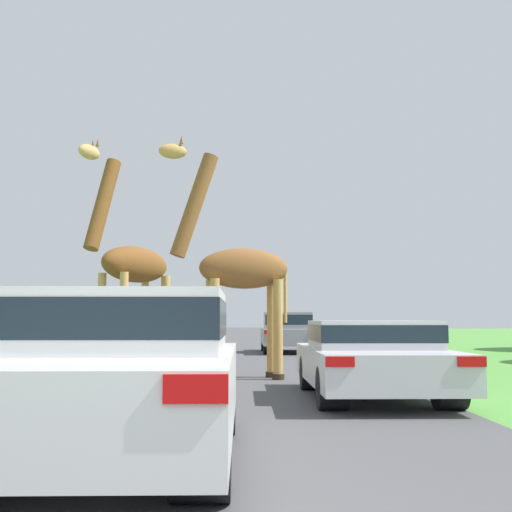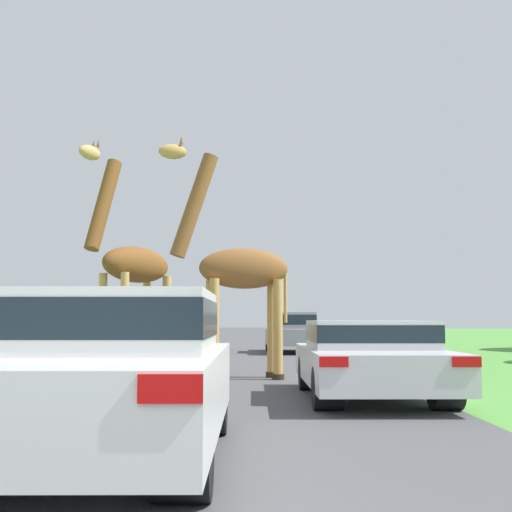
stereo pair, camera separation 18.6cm
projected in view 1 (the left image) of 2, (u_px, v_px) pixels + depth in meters
road at (230, 344)px, 31.06m from camera, size 7.02×120.00×0.00m
giraffe_near_road at (235, 270)px, 12.83m from camera, size 2.68×1.01×4.82m
giraffe_companion at (131, 266)px, 13.98m from camera, size 1.84×2.64×4.88m
car_lead_maroon at (119, 370)px, 5.43m from camera, size 1.94×4.10×1.42m
car_queue_right at (287, 331)px, 22.94m from camera, size 1.81×3.97×1.43m
car_queue_left at (372, 356)px, 9.64m from camera, size 1.93×4.07×1.16m
car_far_ahead at (170, 331)px, 24.51m from camera, size 1.82×4.29×1.33m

